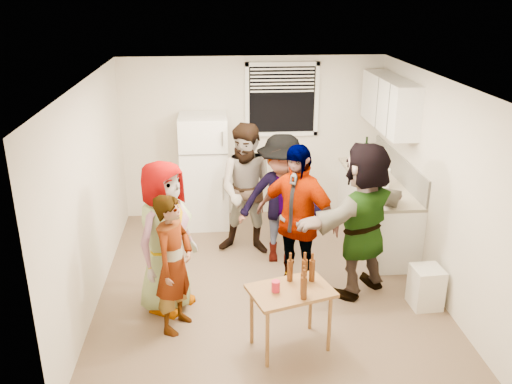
{
  "coord_description": "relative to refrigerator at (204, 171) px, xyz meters",
  "views": [
    {
      "loc": [
        -0.59,
        -5.88,
        3.45
      ],
      "look_at": [
        -0.11,
        0.16,
        1.15
      ],
      "focal_mm": 38.0,
      "sensor_mm": 36.0,
      "label": 1
    }
  ],
  "objects": [
    {
      "name": "upper_cabinets",
      "position": [
        2.58,
        -0.53,
        1.1
      ],
      "size": [
        0.34,
        1.6,
        0.7
      ],
      "primitive_type": "cube",
      "color": "white",
      "rests_on": "room"
    },
    {
      "name": "beer_bottle_counter",
      "position": [
        2.35,
        -1.06,
        0.05
      ],
      "size": [
        0.06,
        0.06,
        0.21
      ],
      "primitive_type": "cylinder",
      "color": "#47230C",
      "rests_on": "countertop"
    },
    {
      "name": "countertop",
      "position": [
        2.45,
        -0.73,
        0.03
      ],
      "size": [
        0.64,
        2.22,
        0.04
      ],
      "primitive_type": "cube",
      "color": "beige",
      "rests_on": "counter_lower"
    },
    {
      "name": "backsplash",
      "position": [
        2.74,
        -0.73,
        0.23
      ],
      "size": [
        0.03,
        2.2,
        0.36
      ],
      "primitive_type": "cube",
      "color": "#ABA89D",
      "rests_on": "countertop"
    },
    {
      "name": "room",
      "position": [
        0.75,
        -1.88,
        -0.85
      ],
      "size": [
        4.0,
        4.5,
        2.5
      ],
      "primitive_type": null,
      "color": "silver",
      "rests_on": "ground"
    },
    {
      "name": "wine_bottle",
      "position": [
        2.5,
        0.13,
        0.05
      ],
      "size": [
        0.07,
        0.07,
        0.29
      ],
      "primitive_type": "cylinder",
      "color": "black",
      "rests_on": "countertop"
    },
    {
      "name": "guest_grey",
      "position": [
        -0.41,
        -2.31,
        -0.85
      ],
      "size": [
        1.93,
        1.67,
        0.56
      ],
      "primitive_type": "imported",
      "rotation": [
        0.0,
        0.0,
        1.0
      ],
      "color": "gray",
      "rests_on": "ground"
    },
    {
      "name": "guest_black",
      "position": [
        1.08,
        -2.07,
        -0.85
      ],
      "size": [
        1.99,
        2.1,
        0.45
      ],
      "primitive_type": "imported",
      "rotation": [
        0.0,
        0.0,
        -0.68
      ],
      "color": "black",
      "rests_on": "ground"
    },
    {
      "name": "paper_towel",
      "position": [
        2.43,
        -1.08,
        0.05
      ],
      "size": [
        0.13,
        0.13,
        0.28
      ],
      "primitive_type": "cylinder",
      "color": "white",
      "rests_on": "countertop"
    },
    {
      "name": "window",
      "position": [
        1.2,
        0.33,
        1.0
      ],
      "size": [
        1.12,
        0.1,
        1.06
      ],
      "primitive_type": null,
      "color": "white",
      "rests_on": "room"
    },
    {
      "name": "beer_bottle_table",
      "position": [
        1.02,
        -3.03,
        -0.18
      ],
      "size": [
        0.06,
        0.06,
        0.24
      ],
      "primitive_type": "cylinder",
      "color": "#47230C",
      "rests_on": "serving_table"
    },
    {
      "name": "counter_lower",
      "position": [
        2.45,
        -0.73,
        -0.42
      ],
      "size": [
        0.6,
        2.2,
        0.86
      ],
      "primitive_type": "cube",
      "color": "white",
      "rests_on": "ground"
    },
    {
      "name": "red_cup",
      "position": [
        0.71,
        -3.2,
        -0.18
      ],
      "size": [
        0.08,
        0.08,
        0.11
      ],
      "primitive_type": "cylinder",
      "color": "#B21C30",
      "rests_on": "serving_table"
    },
    {
      "name": "guest_back_right",
      "position": [
        1.01,
        -1.27,
        -0.85
      ],
      "size": [
        1.26,
        1.82,
        0.64
      ],
      "primitive_type": "imported",
      "rotation": [
        0.0,
        0.0,
        -0.08
      ],
      "color": "#3F3F44",
      "rests_on": "ground"
    },
    {
      "name": "serving_table",
      "position": [
        0.87,
        -3.18,
        -0.85
      ],
      "size": [
        0.92,
        0.74,
        0.67
      ],
      "primitive_type": null,
      "rotation": [
        0.0,
        0.0,
        0.3
      ],
      "color": "brown",
      "rests_on": "ground"
    },
    {
      "name": "guest_back_left",
      "position": [
        0.61,
        -1.01,
        -0.85
      ],
      "size": [
        1.26,
        1.96,
        0.69
      ],
      "primitive_type": "imported",
      "rotation": [
        0.0,
        0.0,
        -0.22
      ],
      "color": "#503B25",
      "rests_on": "ground"
    },
    {
      "name": "trash_bin",
      "position": [
        2.52,
        -2.55,
        -0.6
      ],
      "size": [
        0.35,
        0.35,
        0.48
      ],
      "primitive_type": "cube",
      "rotation": [
        0.0,
        0.0,
        0.06
      ],
      "color": "silver",
      "rests_on": "ground"
    },
    {
      "name": "guest_stripe",
      "position": [
        -0.29,
        -2.73,
        -0.85
      ],
      "size": [
        1.62,
        1.16,
        0.37
      ],
      "primitive_type": "imported",
      "rotation": [
        0.0,
        0.0,
        1.13
      ],
      "color": "#141933",
      "rests_on": "ground"
    },
    {
      "name": "kettle",
      "position": [
        2.4,
        -0.39,
        0.05
      ],
      "size": [
        0.26,
        0.23,
        0.2
      ],
      "primitive_type": null,
      "rotation": [
        0.0,
        0.0,
        -0.14
      ],
      "color": "silver",
      "rests_on": "countertop"
    },
    {
      "name": "blue_cup",
      "position": [
        2.19,
        -1.3,
        0.05
      ],
      "size": [
        0.08,
        0.08,
        0.11
      ],
      "primitive_type": "cylinder",
      "color": "#0331C0",
      "rests_on": "countertop"
    },
    {
      "name": "guest_orange",
      "position": [
        1.85,
        -2.15,
        -0.85
      ],
      "size": [
        2.47,
        2.51,
        0.55
      ],
      "primitive_type": "imported",
      "rotation": [
        0.0,
        0.0,
        3.74
      ],
      "color": "#C36A39",
      "rests_on": "ground"
    },
    {
      "name": "refrigerator",
      "position": [
        0.0,
        0.0,
        0.0
      ],
      "size": [
        0.7,
        0.7,
        1.7
      ],
      "primitive_type": "cube",
      "color": "white",
      "rests_on": "ground"
    },
    {
      "name": "picture_frame",
      "position": [
        2.67,
        -0.06,
        0.13
      ],
      "size": [
        0.02,
        0.2,
        0.16
      ],
      "primitive_type": "cube",
      "color": "#F8DE61",
      "rests_on": "countertop"
    }
  ]
}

